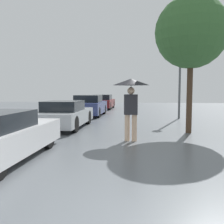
# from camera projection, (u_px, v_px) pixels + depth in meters

# --- Properties ---
(pedestrian) EXTENTS (1.15, 1.15, 1.97)m
(pedestrian) POSITION_uv_depth(u_px,v_px,m) (131.00, 91.00, 7.79)
(pedestrian) COLOR beige
(pedestrian) RESTS_ON ground_plane
(parked_car_second) EXTENTS (1.70, 3.97, 1.16)m
(parked_car_second) POSITION_uv_depth(u_px,v_px,m) (65.00, 115.00, 10.74)
(parked_car_second) COLOR #9EA3A8
(parked_car_second) RESTS_ON ground_plane
(parked_car_third) EXTENTS (1.76, 3.89, 1.31)m
(parked_car_third) POSITION_uv_depth(u_px,v_px,m) (89.00, 106.00, 15.81)
(parked_car_third) COLOR navy
(parked_car_third) RESTS_ON ground_plane
(parked_car_farthest) EXTENTS (1.76, 4.19, 1.23)m
(parked_car_farthest) POSITION_uv_depth(u_px,v_px,m) (102.00, 102.00, 21.73)
(parked_car_farthest) COLOR maroon
(parked_car_farthest) RESTS_ON ground_plane
(tree) EXTENTS (2.64, 2.64, 5.05)m
(tree) POSITION_uv_depth(u_px,v_px,m) (191.00, 33.00, 9.13)
(tree) COLOR #473323
(tree) RESTS_ON ground_plane
(street_lamp) EXTENTS (0.39, 0.39, 5.00)m
(street_lamp) POSITION_uv_depth(u_px,v_px,m) (180.00, 56.00, 13.92)
(street_lamp) COLOR #515456
(street_lamp) RESTS_ON ground_plane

